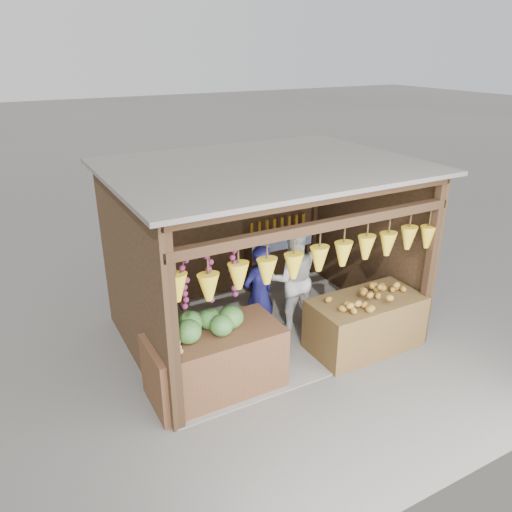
{
  "coord_description": "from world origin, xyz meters",
  "views": [
    {
      "loc": [
        -3.38,
        -5.97,
        4.18
      ],
      "look_at": [
        -0.17,
        -0.1,
        1.35
      ],
      "focal_mm": 35.0,
      "sensor_mm": 36.0,
      "label": 1
    }
  ],
  "objects_px": {
    "counter_right": "(365,323)",
    "vendor_seated": "(168,308)",
    "counter_left": "(215,361)",
    "man_standing": "(259,294)",
    "woman_standing": "(292,278)"
  },
  "relations": [
    {
      "from": "counter_left",
      "to": "vendor_seated",
      "type": "relative_size",
      "value": 1.74
    },
    {
      "from": "woman_standing",
      "to": "counter_right",
      "type": "bearing_deg",
      "value": 139.42
    },
    {
      "from": "counter_right",
      "to": "man_standing",
      "type": "relative_size",
      "value": 1.07
    },
    {
      "from": "man_standing",
      "to": "woman_standing",
      "type": "height_order",
      "value": "woman_standing"
    },
    {
      "from": "counter_left",
      "to": "counter_right",
      "type": "relative_size",
      "value": 1.03
    },
    {
      "from": "counter_left",
      "to": "vendor_seated",
      "type": "height_order",
      "value": "vendor_seated"
    },
    {
      "from": "counter_right",
      "to": "vendor_seated",
      "type": "distance_m",
      "value": 2.88
    },
    {
      "from": "woman_standing",
      "to": "vendor_seated",
      "type": "distance_m",
      "value": 2.01
    },
    {
      "from": "counter_left",
      "to": "counter_right",
      "type": "bearing_deg",
      "value": -3.56
    },
    {
      "from": "counter_left",
      "to": "woman_standing",
      "type": "xyz_separation_m",
      "value": [
        1.73,
        0.88,
        0.43
      ]
    },
    {
      "from": "man_standing",
      "to": "vendor_seated",
      "type": "bearing_deg",
      "value": -18.48
    },
    {
      "from": "counter_right",
      "to": "vendor_seated",
      "type": "xyz_separation_m",
      "value": [
        -2.63,
        1.09,
        0.42
      ]
    },
    {
      "from": "counter_right",
      "to": "vendor_seated",
      "type": "height_order",
      "value": "vendor_seated"
    },
    {
      "from": "counter_right",
      "to": "vendor_seated",
      "type": "relative_size",
      "value": 1.68
    },
    {
      "from": "counter_right",
      "to": "vendor_seated",
      "type": "bearing_deg",
      "value": 157.61
    }
  ]
}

